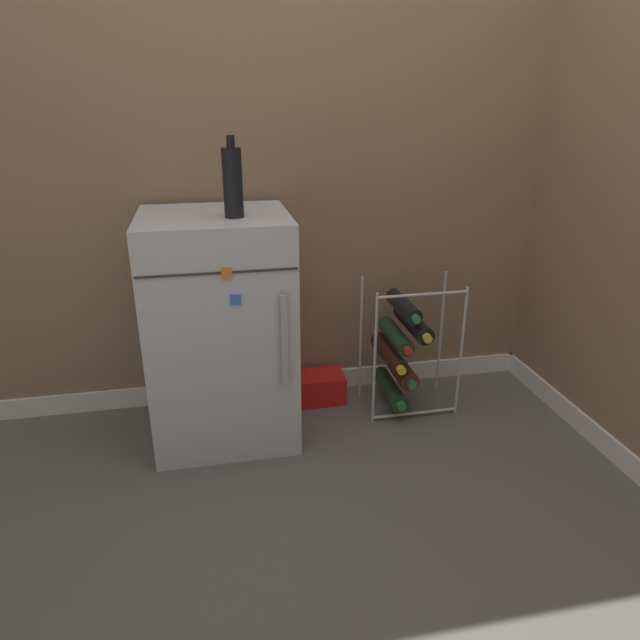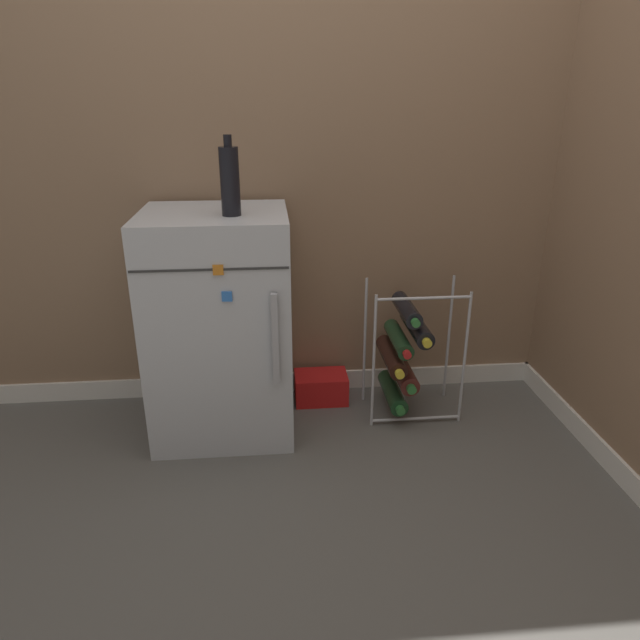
{
  "view_description": "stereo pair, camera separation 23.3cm",
  "coord_description": "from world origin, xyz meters",
  "px_view_note": "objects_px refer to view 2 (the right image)",
  "views": [
    {
      "loc": [
        -0.49,
        -1.8,
        1.32
      ],
      "look_at": [
        -0.06,
        0.33,
        0.45
      ],
      "focal_mm": 32.0,
      "sensor_mm": 36.0,
      "label": 1
    },
    {
      "loc": [
        -0.26,
        -1.83,
        1.32
      ],
      "look_at": [
        -0.06,
        0.33,
        0.45
      ],
      "focal_mm": 32.0,
      "sensor_mm": 36.0,
      "label": 2
    }
  ],
  "objects_px": {
    "soda_box": "(321,387)",
    "wine_rack": "(402,352)",
    "fridge_top_bottle": "(230,181)",
    "mini_fridge": "(220,325)"
  },
  "relations": [
    {
      "from": "soda_box",
      "to": "wine_rack",
      "type": "bearing_deg",
      "value": -21.0
    },
    {
      "from": "soda_box",
      "to": "fridge_top_bottle",
      "type": "distance_m",
      "value": 1.05
    },
    {
      "from": "mini_fridge",
      "to": "soda_box",
      "type": "relative_size",
      "value": 3.83
    },
    {
      "from": "mini_fridge",
      "to": "wine_rack",
      "type": "xyz_separation_m",
      "value": [
        0.76,
        0.03,
        -0.17
      ]
    },
    {
      "from": "mini_fridge",
      "to": "fridge_top_bottle",
      "type": "relative_size",
      "value": 3.27
    },
    {
      "from": "wine_rack",
      "to": "soda_box",
      "type": "bearing_deg",
      "value": 159.0
    },
    {
      "from": "soda_box",
      "to": "fridge_top_bottle",
      "type": "xyz_separation_m",
      "value": [
        -0.35,
        -0.24,
        0.97
      ]
    },
    {
      "from": "mini_fridge",
      "to": "soda_box",
      "type": "distance_m",
      "value": 0.6
    },
    {
      "from": "mini_fridge",
      "to": "fridge_top_bottle",
      "type": "xyz_separation_m",
      "value": [
        0.07,
        -0.07,
        0.58
      ]
    },
    {
      "from": "soda_box",
      "to": "fridge_top_bottle",
      "type": "height_order",
      "value": "fridge_top_bottle"
    }
  ]
}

